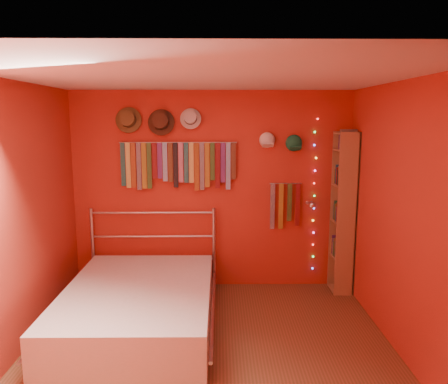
{
  "coord_description": "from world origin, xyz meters",
  "views": [
    {
      "loc": [
        0.09,
        -3.71,
        2.16
      ],
      "look_at": [
        0.14,
        0.9,
        1.38
      ],
      "focal_mm": 35.0,
      "sensor_mm": 36.0,
      "label": 1
    }
  ],
  "objects_px": {
    "tie_rack": "(178,163)",
    "reading_lamp": "(311,205)",
    "bookshelf": "(346,212)",
    "bed": "(139,306)"
  },
  "relations": [
    {
      "from": "bookshelf",
      "to": "bed",
      "type": "relative_size",
      "value": 0.93
    },
    {
      "from": "bed",
      "to": "reading_lamp",
      "type": "bearing_deg",
      "value": 25.75
    },
    {
      "from": "tie_rack",
      "to": "reading_lamp",
      "type": "relative_size",
      "value": 4.45
    },
    {
      "from": "bookshelf",
      "to": "bed",
      "type": "height_order",
      "value": "bookshelf"
    },
    {
      "from": "tie_rack",
      "to": "bookshelf",
      "type": "distance_m",
      "value": 2.17
    },
    {
      "from": "reading_lamp",
      "to": "bed",
      "type": "relative_size",
      "value": 0.15
    },
    {
      "from": "tie_rack",
      "to": "reading_lamp",
      "type": "height_order",
      "value": "tie_rack"
    },
    {
      "from": "bookshelf",
      "to": "bed",
      "type": "xyz_separation_m",
      "value": [
        -2.41,
        -0.97,
        -0.78
      ]
    },
    {
      "from": "tie_rack",
      "to": "reading_lamp",
      "type": "xyz_separation_m",
      "value": [
        1.64,
        -0.19,
        -0.49
      ]
    },
    {
      "from": "tie_rack",
      "to": "bookshelf",
      "type": "bearing_deg",
      "value": -4.26
    }
  ]
}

